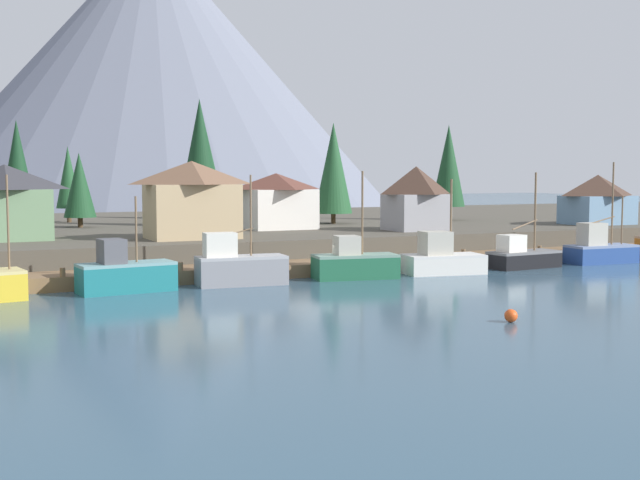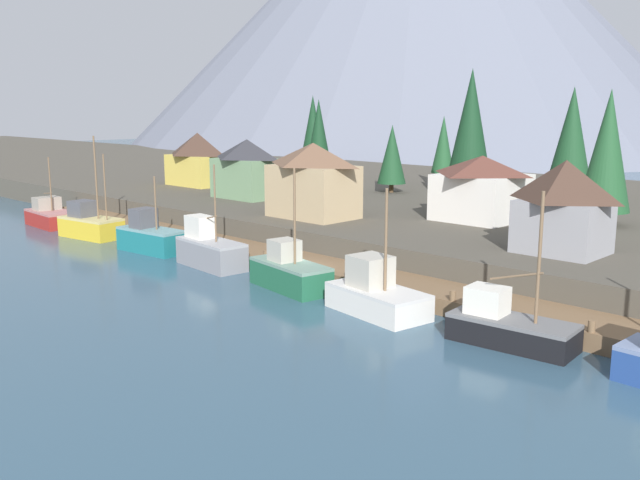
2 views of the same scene
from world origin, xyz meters
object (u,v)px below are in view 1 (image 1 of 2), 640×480
at_px(conifer_near_left, 448,166).
at_px(channel_buoy, 511,316).
at_px(fishing_boat_green, 354,264).
at_px(house_white, 276,200).
at_px(conifer_centre, 205,162).
at_px(fishing_boat_grey, 238,267).
at_px(house_green, 5,202).
at_px(conifer_mid_left, 17,166).
at_px(conifer_mid_right, 333,168).
at_px(fishing_boat_white, 441,259).
at_px(fishing_boat_blue, 599,250).
at_px(house_grey, 416,198).
at_px(conifer_near_right, 79,185).
at_px(fishing_boat_teal, 125,274).
at_px(fishing_boat_black, 522,256).
at_px(conifer_back_right, 200,157).
at_px(house_tan, 192,199).
at_px(house_blue, 597,199).
at_px(conifer_far_left, 68,178).

bearing_deg(conifer_near_left, channel_buoy, -120.38).
bearing_deg(fishing_boat_green, conifer_near_left, 54.23).
distance_m(house_white, channel_buoy, 40.29).
distance_m(conifer_near_left, conifer_centre, 28.49).
height_order(fishing_boat_grey, house_green, house_green).
relative_size(conifer_mid_left, conifer_mid_right, 0.95).
bearing_deg(conifer_mid_right, fishing_boat_white, -96.45).
xyz_separation_m(fishing_boat_blue, conifer_centre, (-23.65, 39.28, 7.98)).
bearing_deg(house_grey, conifer_near_right, 147.61).
relative_size(fishing_boat_teal, conifer_near_left, 0.59).
distance_m(conifer_mid_left, channel_buoy, 49.52).
bearing_deg(conifer_centre, fishing_boat_black, -69.05).
height_order(conifer_mid_right, conifer_back_right, conifer_back_right).
height_order(house_white, conifer_near_left, conifer_near_left).
height_order(fishing_boat_white, conifer_mid_left, conifer_mid_left).
distance_m(fishing_boat_teal, house_green, 17.39).
bearing_deg(house_tan, house_blue, 0.72).
relative_size(conifer_back_right, channel_buoy, 18.49).
xyz_separation_m(fishing_boat_green, channel_buoy, (-0.92, -19.60, -0.78)).
xyz_separation_m(fishing_boat_teal, house_blue, (52.30, 11.77, 3.95)).
relative_size(fishing_boat_grey, conifer_mid_right, 0.72).
relative_size(house_blue, conifer_back_right, 0.55).
distance_m(fishing_boat_white, house_green, 34.97).
height_order(fishing_boat_blue, channel_buoy, fishing_boat_blue).
bearing_deg(house_tan, house_green, 162.34).
relative_size(fishing_boat_white, conifer_near_left, 0.68).
relative_size(fishing_boat_teal, conifer_near_right, 0.87).
xyz_separation_m(house_tan, conifer_near_left, (34.36, 13.66, 2.99)).
bearing_deg(conifer_far_left, conifer_back_right, -47.39).
bearing_deg(house_white, fishing_boat_green, -95.56).
bearing_deg(conifer_back_right, conifer_near_right, 166.33).
relative_size(fishing_boat_black, fishing_boat_blue, 0.90).
height_order(fishing_boat_white, house_blue, house_blue).
relative_size(fishing_boat_white, fishing_boat_black, 0.93).
bearing_deg(house_grey, conifer_near_left, 46.28).
relative_size(fishing_boat_black, conifer_mid_right, 0.74).
distance_m(fishing_boat_blue, conifer_mid_left, 52.42).
distance_m(conifer_near_right, conifer_mid_right, 26.15).
height_order(house_green, house_tan, house_tan).
relative_size(house_green, conifer_mid_right, 0.67).
relative_size(house_green, conifer_centre, 0.63).
bearing_deg(fishing_boat_white, conifer_far_left, 128.77).
height_order(house_tan, conifer_mid_left, conifer_mid_left).
height_order(conifer_mid_left, conifer_mid_right, conifer_mid_right).
height_order(fishing_boat_green, conifer_back_right, conifer_back_right).
relative_size(fishing_boat_blue, conifer_far_left, 1.06).
bearing_deg(house_green, house_white, 9.92).
relative_size(fishing_boat_teal, fishing_boat_green, 0.81).
height_order(fishing_boat_grey, conifer_near_left, conifer_near_left).
bearing_deg(house_white, fishing_boat_teal, -133.42).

